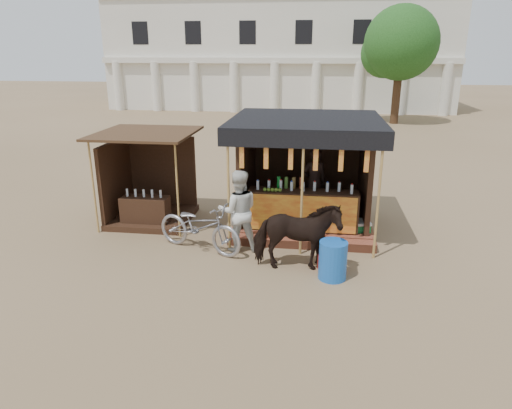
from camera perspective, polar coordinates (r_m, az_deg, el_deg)
The scene contains 11 objects.
ground at distance 9.00m, azimuth -1.39°, elevation -9.90°, with size 120.00×120.00×0.00m, color #846B4C.
main_stall at distance 11.64m, azimuth 6.13°, elevation 2.18°, with size 3.60×3.61×2.78m.
secondary_stall at distance 12.39m, azimuth -13.63°, elevation 1.92°, with size 2.40×2.40×2.38m.
cow at distance 9.28m, azimuth 5.07°, elevation -3.98°, with size 0.80×1.75×1.48m, color black.
motorbike at distance 10.29m, azimuth -7.09°, elevation -2.74°, with size 0.76×2.18×1.15m, color #9998A1.
bystander at distance 10.12m, azimuth -2.22°, elevation -0.83°, with size 0.91×0.71×1.86m, color silver.
blue_barrel at distance 9.17m, azimuth 9.58°, elevation -6.89°, with size 0.55×0.55×0.78m, color #1756B2.
red_crate at distance 9.51m, azimuth 9.16°, elevation -7.46°, with size 0.38×0.44×0.31m, color maroon.
cooler at distance 11.21m, azimuth 12.35°, elevation -3.10°, with size 0.71×0.55×0.46m.
background_building at distance 37.90m, azimuth 2.93°, elevation 18.06°, with size 26.00×7.45×8.18m.
tree at distance 30.29m, azimuth 17.26°, elevation 18.42°, with size 4.50×4.40×7.00m.
Camera 1 is at (1.28, -7.81, 4.28)m, focal length 32.00 mm.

